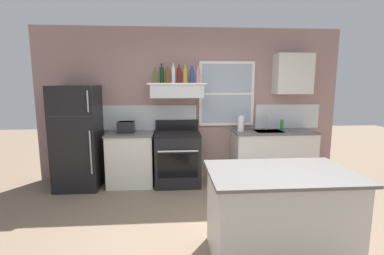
% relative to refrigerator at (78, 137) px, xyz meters
% --- Properties ---
extents(ground_plane, '(16.00, 16.00, 0.00)m').
position_rel_refrigerator_xyz_m(ground_plane, '(1.90, -1.84, -0.85)').
color(ground_plane, '#7A6651').
extents(back_wall, '(5.40, 0.11, 2.70)m').
position_rel_refrigerator_xyz_m(back_wall, '(1.93, 0.39, 0.50)').
color(back_wall, gray).
rests_on(back_wall, ground_plane).
extents(refrigerator, '(0.70, 0.72, 1.70)m').
position_rel_refrigerator_xyz_m(refrigerator, '(0.00, 0.00, 0.00)').
color(refrigerator, black).
rests_on(refrigerator, ground_plane).
extents(counter_left_of_stove, '(0.79, 0.63, 0.91)m').
position_rel_refrigerator_xyz_m(counter_left_of_stove, '(0.85, 0.06, -0.40)').
color(counter_left_of_stove, silver).
rests_on(counter_left_of_stove, ground_plane).
extents(toaster, '(0.30, 0.20, 0.19)m').
position_rel_refrigerator_xyz_m(toaster, '(0.78, 0.08, 0.16)').
color(toaster, black).
rests_on(toaster, counter_left_of_stove).
extents(stove_range, '(0.76, 0.69, 1.09)m').
position_rel_refrigerator_xyz_m(stove_range, '(1.65, 0.02, -0.39)').
color(stove_range, black).
rests_on(stove_range, ground_plane).
extents(range_hood_shelf, '(0.96, 0.52, 0.24)m').
position_rel_refrigerator_xyz_m(range_hood_shelf, '(1.65, 0.12, 0.77)').
color(range_hood_shelf, silver).
extents(bottle_olive_oil_square, '(0.06, 0.06, 0.25)m').
position_rel_refrigerator_xyz_m(bottle_olive_oil_square, '(1.30, 0.09, 1.00)').
color(bottle_olive_oil_square, '#4C601E').
rests_on(bottle_olive_oil_square, range_hood_shelf).
extents(bottle_dark_green_wine, '(0.07, 0.07, 0.32)m').
position_rel_refrigerator_xyz_m(bottle_dark_green_wine, '(1.40, 0.15, 1.03)').
color(bottle_dark_green_wine, '#143819').
rests_on(bottle_dark_green_wine, range_hood_shelf).
extents(bottle_amber_wine, '(0.07, 0.07, 0.27)m').
position_rel_refrigerator_xyz_m(bottle_amber_wine, '(1.50, 0.11, 1.01)').
color(bottle_amber_wine, brown).
rests_on(bottle_amber_wine, range_hood_shelf).
extents(bottle_clear_tall, '(0.06, 0.06, 0.32)m').
position_rel_refrigerator_xyz_m(bottle_clear_tall, '(1.59, 0.12, 1.03)').
color(bottle_clear_tall, silver).
rests_on(bottle_clear_tall, range_hood_shelf).
extents(bottle_red_label_wine, '(0.07, 0.07, 0.31)m').
position_rel_refrigerator_xyz_m(bottle_red_label_wine, '(1.69, 0.17, 1.02)').
color(bottle_red_label_wine, maroon).
rests_on(bottle_red_label_wine, range_hood_shelf).
extents(bottle_champagne_gold_foil, '(0.08, 0.08, 0.30)m').
position_rel_refrigerator_xyz_m(bottle_champagne_gold_foil, '(1.79, 0.16, 1.02)').
color(bottle_champagne_gold_foil, '#B29333').
rests_on(bottle_champagne_gold_foil, range_hood_shelf).
extents(bottle_blue_liqueur, '(0.07, 0.07, 0.29)m').
position_rel_refrigerator_xyz_m(bottle_blue_liqueur, '(1.91, 0.16, 1.02)').
color(bottle_blue_liqueur, '#1E478C').
rests_on(bottle_blue_liqueur, range_hood_shelf).
extents(bottle_rose_pink, '(0.07, 0.07, 0.29)m').
position_rel_refrigerator_xyz_m(bottle_rose_pink, '(2.01, 0.13, 1.01)').
color(bottle_rose_pink, '#C67F84').
rests_on(bottle_rose_pink, range_hood_shelf).
extents(counter_right_with_sink, '(1.43, 0.63, 0.91)m').
position_rel_refrigerator_xyz_m(counter_right_with_sink, '(3.35, 0.06, -0.39)').
color(counter_right_with_sink, silver).
rests_on(counter_right_with_sink, ground_plane).
extents(sink_faucet, '(0.03, 0.17, 0.28)m').
position_rel_refrigerator_xyz_m(sink_faucet, '(3.25, 0.16, 0.23)').
color(sink_faucet, silver).
rests_on(sink_faucet, counter_right_with_sink).
extents(paper_towel_roll, '(0.11, 0.11, 0.27)m').
position_rel_refrigerator_xyz_m(paper_towel_roll, '(2.75, 0.06, 0.19)').
color(paper_towel_roll, white).
rests_on(paper_towel_roll, counter_right_with_sink).
extents(dish_soap_bottle, '(0.06, 0.06, 0.18)m').
position_rel_refrigerator_xyz_m(dish_soap_bottle, '(3.53, 0.16, 0.15)').
color(dish_soap_bottle, '#268C3F').
rests_on(dish_soap_bottle, counter_right_with_sink).
extents(kitchen_island, '(1.40, 0.90, 0.91)m').
position_rel_refrigerator_xyz_m(kitchen_island, '(2.60, -2.17, -0.39)').
color(kitchen_island, silver).
rests_on(kitchen_island, ground_plane).
extents(upper_cabinet_right, '(0.64, 0.32, 0.70)m').
position_rel_refrigerator_xyz_m(upper_cabinet_right, '(3.70, 0.20, 1.05)').
color(upper_cabinet_right, silver).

